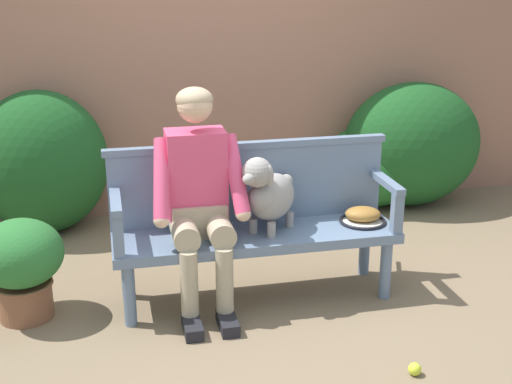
% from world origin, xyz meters
% --- Properties ---
extents(ground_plane, '(40.00, 40.00, 0.00)m').
position_xyz_m(ground_plane, '(0.00, 0.00, 0.00)').
color(ground_plane, '#7A664C').
extents(brick_garden_fence, '(8.00, 0.30, 2.54)m').
position_xyz_m(brick_garden_fence, '(0.00, 1.81, 1.27)').
color(brick_garden_fence, '#936651').
rests_on(brick_garden_fence, ground).
extents(hedge_bush_mid_left, '(0.98, 0.82, 1.08)m').
position_xyz_m(hedge_bush_mid_left, '(-1.31, 1.43, 0.54)').
color(hedge_bush_mid_left, '#194C1E').
rests_on(hedge_bush_mid_left, ground).
extents(hedge_bush_far_left, '(1.16, 0.84, 1.04)m').
position_xyz_m(hedge_bush_far_left, '(1.64, 1.39, 0.52)').
color(hedge_bush_far_left, '#194C1E').
rests_on(hedge_bush_far_left, ground).
extents(hedge_bush_far_right, '(0.88, 0.78, 0.68)m').
position_xyz_m(hedge_bush_far_right, '(1.33, 1.45, 0.34)').
color(hedge_bush_far_right, '#1E5B23').
rests_on(hedge_bush_far_right, ground).
extents(garden_bench, '(1.70, 0.47, 0.43)m').
position_xyz_m(garden_bench, '(0.00, 0.00, 0.37)').
color(garden_bench, slate).
rests_on(garden_bench, ground).
extents(bench_backrest, '(1.74, 0.06, 0.50)m').
position_xyz_m(bench_backrest, '(0.00, 0.21, 0.69)').
color(bench_backrest, slate).
rests_on(bench_backrest, garden_bench).
extents(bench_armrest_left_end, '(0.06, 0.47, 0.28)m').
position_xyz_m(bench_armrest_left_end, '(-0.81, -0.08, 0.63)').
color(bench_armrest_left_end, slate).
rests_on(bench_armrest_left_end, garden_bench).
extents(bench_armrest_right_end, '(0.06, 0.47, 0.28)m').
position_xyz_m(bench_armrest_right_end, '(0.81, -0.08, 0.63)').
color(bench_armrest_right_end, slate).
rests_on(bench_armrest_right_end, garden_bench).
extents(person_seated, '(0.56, 0.64, 1.30)m').
position_xyz_m(person_seated, '(-0.34, -0.01, 0.71)').
color(person_seated, black).
rests_on(person_seated, ground).
extents(dog_on_bench, '(0.43, 0.43, 0.49)m').
position_xyz_m(dog_on_bench, '(0.07, -0.02, 0.68)').
color(dog_on_bench, gray).
rests_on(dog_on_bench, garden_bench).
extents(tennis_racket, '(0.38, 0.58, 0.03)m').
position_xyz_m(tennis_racket, '(0.69, 0.03, 0.44)').
color(tennis_racket, black).
rests_on(tennis_racket, garden_bench).
extents(baseball_glove, '(0.25, 0.22, 0.09)m').
position_xyz_m(baseball_glove, '(0.69, 0.03, 0.48)').
color(baseball_glove, '#9E6B2D').
rests_on(baseball_glove, garden_bench).
extents(tennis_ball, '(0.07, 0.07, 0.07)m').
position_xyz_m(tennis_ball, '(0.59, -0.99, 0.03)').
color(tennis_ball, '#CCDB33').
rests_on(tennis_ball, ground).
extents(potted_plant, '(0.49, 0.49, 0.60)m').
position_xyz_m(potted_plant, '(-1.35, 0.05, 0.35)').
color(potted_plant, brown).
rests_on(potted_plant, ground).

